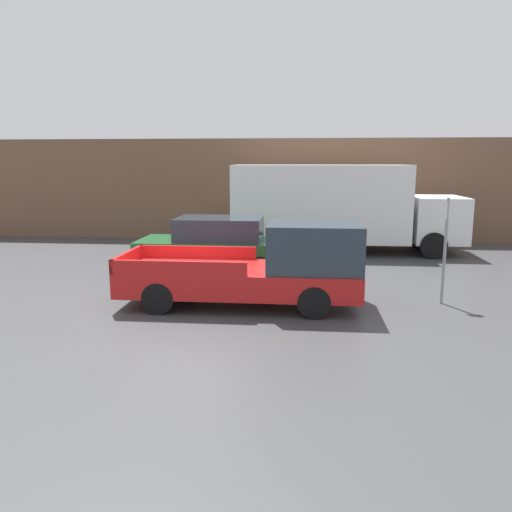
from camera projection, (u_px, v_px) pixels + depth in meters
The scene contains 6 objects.
ground_plane at pixel (182, 304), 11.94m from camera, with size 60.00×60.00×0.00m, color #3D3D3F.
building_wall at pixel (238, 190), 21.54m from camera, with size 28.00×0.15×4.33m.
pickup_truck at pixel (266, 267), 11.70m from camera, with size 5.57×2.11×1.98m.
car at pixel (217, 246), 14.98m from camera, with size 4.58×1.96×1.73m.
delivery_truck at pixel (336, 206), 18.70m from camera, with size 8.45×2.60×3.24m.
parking_sign at pixel (445, 245), 11.73m from camera, with size 0.30×0.07×2.54m.
Camera 1 is at (2.85, -11.30, 3.34)m, focal length 35.00 mm.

